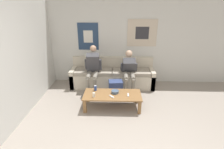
{
  "coord_description": "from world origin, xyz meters",
  "views": [
    {
      "loc": [
        0.0,
        -2.24,
        2.28
      ],
      "look_at": [
        -0.13,
        1.78,
        0.67
      ],
      "focal_mm": 28.0,
      "sensor_mm": 36.0,
      "label": 1
    }
  ],
  "objects_px": {
    "drink_can_blue": "(95,88)",
    "game_controller_near_right": "(128,95)",
    "backpack": "(116,89)",
    "person_seated_teen": "(129,70)",
    "coffee_table": "(112,96)",
    "game_controller_near_left": "(111,97)",
    "pillar_candle": "(94,95)",
    "person_seated_adult": "(93,68)",
    "couch": "(112,76)",
    "ceramic_bowl": "(115,92)"
  },
  "relations": [
    {
      "from": "ceramic_bowl",
      "to": "drink_can_blue",
      "type": "relative_size",
      "value": 1.46
    },
    {
      "from": "couch",
      "to": "drink_can_blue",
      "type": "height_order",
      "value": "couch"
    },
    {
      "from": "couch",
      "to": "person_seated_teen",
      "type": "height_order",
      "value": "person_seated_teen"
    },
    {
      "from": "coffee_table",
      "to": "drink_can_blue",
      "type": "distance_m",
      "value": 0.47
    },
    {
      "from": "couch",
      "to": "person_seated_teen",
      "type": "xyz_separation_m",
      "value": [
        0.47,
        -0.34,
        0.33
      ]
    },
    {
      "from": "pillar_candle",
      "to": "coffee_table",
      "type": "bearing_deg",
      "value": 19.31
    },
    {
      "from": "backpack",
      "to": "person_seated_teen",
      "type": "bearing_deg",
      "value": 42.3
    },
    {
      "from": "game_controller_near_left",
      "to": "game_controller_near_right",
      "type": "distance_m",
      "value": 0.39
    },
    {
      "from": "couch",
      "to": "game_controller_near_left",
      "type": "xyz_separation_m",
      "value": [
        0.02,
        -1.37,
        0.07
      ]
    },
    {
      "from": "couch",
      "to": "game_controller_near_left",
      "type": "distance_m",
      "value": 1.37
    },
    {
      "from": "person_seated_teen",
      "to": "ceramic_bowl",
      "type": "relative_size",
      "value": 6.11
    },
    {
      "from": "coffee_table",
      "to": "ceramic_bowl",
      "type": "bearing_deg",
      "value": 45.54
    },
    {
      "from": "drink_can_blue",
      "to": "game_controller_near_right",
      "type": "distance_m",
      "value": 0.82
    },
    {
      "from": "person_seated_teen",
      "to": "pillar_candle",
      "type": "xyz_separation_m",
      "value": [
        -0.84,
        -1.03,
        -0.22
      ]
    },
    {
      "from": "backpack",
      "to": "drink_can_blue",
      "type": "relative_size",
      "value": 3.44
    },
    {
      "from": "couch",
      "to": "coffee_table",
      "type": "distance_m",
      "value": 1.23
    },
    {
      "from": "drink_can_blue",
      "to": "game_controller_near_left",
      "type": "bearing_deg",
      "value": -38.65
    },
    {
      "from": "person_seated_adult",
      "to": "pillar_candle",
      "type": "distance_m",
      "value": 1.07
    },
    {
      "from": "ceramic_bowl",
      "to": "game_controller_near_right",
      "type": "bearing_deg",
      "value": -19.89
    },
    {
      "from": "pillar_candle",
      "to": "game_controller_near_left",
      "type": "xyz_separation_m",
      "value": [
        0.4,
        0.01,
        -0.04
      ]
    },
    {
      "from": "backpack",
      "to": "game_controller_near_right",
      "type": "bearing_deg",
      "value": -64.26
    },
    {
      "from": "backpack",
      "to": "ceramic_bowl",
      "type": "bearing_deg",
      "value": -90.99
    },
    {
      "from": "couch",
      "to": "game_controller_near_left",
      "type": "height_order",
      "value": "couch"
    },
    {
      "from": "game_controller_near_left",
      "to": "person_seated_adult",
      "type": "bearing_deg",
      "value": 118.61
    },
    {
      "from": "game_controller_near_left",
      "to": "drink_can_blue",
      "type": "bearing_deg",
      "value": 141.35
    },
    {
      "from": "game_controller_near_left",
      "to": "game_controller_near_right",
      "type": "height_order",
      "value": "same"
    },
    {
      "from": "drink_can_blue",
      "to": "person_seated_teen",
      "type": "bearing_deg",
      "value": 39.68
    },
    {
      "from": "ceramic_bowl",
      "to": "game_controller_near_left",
      "type": "bearing_deg",
      "value": -110.33
    },
    {
      "from": "couch",
      "to": "pillar_candle",
      "type": "bearing_deg",
      "value": -105.28
    },
    {
      "from": "coffee_table",
      "to": "ceramic_bowl",
      "type": "xyz_separation_m",
      "value": [
        0.06,
        0.06,
        0.09
      ]
    },
    {
      "from": "coffee_table",
      "to": "pillar_candle",
      "type": "bearing_deg",
      "value": -160.69
    },
    {
      "from": "drink_can_blue",
      "to": "coffee_table",
      "type": "bearing_deg",
      "value": -24.12
    },
    {
      "from": "person_seated_adult",
      "to": "person_seated_teen",
      "type": "height_order",
      "value": "person_seated_adult"
    },
    {
      "from": "person_seated_adult",
      "to": "game_controller_near_right",
      "type": "height_order",
      "value": "person_seated_adult"
    },
    {
      "from": "person_seated_adult",
      "to": "game_controller_near_left",
      "type": "height_order",
      "value": "person_seated_adult"
    },
    {
      "from": "person_seated_teen",
      "to": "pillar_candle",
      "type": "bearing_deg",
      "value": -129.16
    },
    {
      "from": "backpack",
      "to": "pillar_candle",
      "type": "bearing_deg",
      "value": -124.33
    },
    {
      "from": "drink_can_blue",
      "to": "person_seated_adult",
      "type": "bearing_deg",
      "value": 102.15
    },
    {
      "from": "couch",
      "to": "ceramic_bowl",
      "type": "distance_m",
      "value": 1.18
    },
    {
      "from": "backpack",
      "to": "drink_can_blue",
      "type": "height_order",
      "value": "drink_can_blue"
    },
    {
      "from": "person_seated_teen",
      "to": "couch",
      "type": "bearing_deg",
      "value": 143.63
    },
    {
      "from": "coffee_table",
      "to": "ceramic_bowl",
      "type": "distance_m",
      "value": 0.12
    },
    {
      "from": "coffee_table",
      "to": "person_seated_teen",
      "type": "xyz_separation_m",
      "value": [
        0.43,
        0.89,
        0.32
      ]
    },
    {
      "from": "person_seated_teen",
      "to": "game_controller_near_left",
      "type": "distance_m",
      "value": 1.15
    },
    {
      "from": "person_seated_teen",
      "to": "ceramic_bowl",
      "type": "bearing_deg",
      "value": -114.0
    },
    {
      "from": "ceramic_bowl",
      "to": "game_controller_near_left",
      "type": "distance_m",
      "value": 0.21
    },
    {
      "from": "coffee_table",
      "to": "person_seated_teen",
      "type": "relative_size",
      "value": 1.21
    },
    {
      "from": "couch",
      "to": "coffee_table",
      "type": "bearing_deg",
      "value": -88.31
    },
    {
      "from": "coffee_table",
      "to": "ceramic_bowl",
      "type": "relative_size",
      "value": 7.41
    },
    {
      "from": "person_seated_adult",
      "to": "ceramic_bowl",
      "type": "distance_m",
      "value": 1.07
    }
  ]
}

